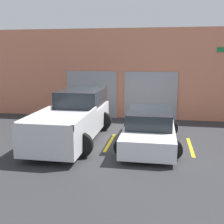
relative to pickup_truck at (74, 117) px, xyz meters
name	(u,v)px	position (x,y,z in m)	size (l,w,h in m)	color
ground_plane	(115,133)	(1.50, 1.02, -0.86)	(28.00, 28.00, 0.00)	#2D2D30
shophouse_building	(125,74)	(1.50, 4.31, 1.43)	(17.85, 0.68, 4.63)	#D17A5B
pickup_truck	(74,117)	(0.00, 0.00, 0.00)	(2.52, 5.50, 1.84)	silver
sedan_white	(150,129)	(3.01, -0.29, -0.25)	(2.23, 4.42, 1.32)	white
parking_stripe_far_left	(36,139)	(-1.50, -0.32, -0.86)	(0.12, 2.20, 0.01)	gold
parking_stripe_left	(110,143)	(1.50, -0.32, -0.86)	(0.12, 2.20, 0.01)	gold
parking_stripe_centre	(191,147)	(4.51, -0.32, -0.86)	(0.12, 2.20, 0.01)	gold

